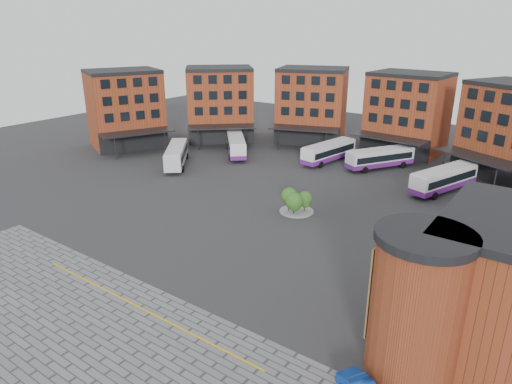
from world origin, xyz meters
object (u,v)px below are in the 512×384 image
Objects in this scene: bus_d at (380,158)px; bus_e at (444,179)px; bus_b at (236,145)px; tree_island at (296,200)px; bus_f at (510,215)px; bus_c at (329,151)px; bus_a at (176,154)px.

bus_e reaches higher than bus_d.
bus_b is at bearing -157.71° from bus_e.
bus_e reaches higher than bus_b.
bus_d is at bearing 86.41° from tree_island.
tree_island is 0.38× the size of bus_d.
tree_island is 23.32m from bus_e.
bus_c is at bearing -172.34° from bus_f.
bus_f is at bearing -11.81° from bus_c.
tree_island is at bearing -62.83° from bus_c.
bus_d reaches higher than bus_f.
bus_e reaches higher than tree_island.
bus_f is (49.98, 5.06, -0.44)m from bus_a.
bus_b is 0.89× the size of bus_c.
bus_c is at bearing -22.10° from bus_b.
tree_island is at bearing -124.62° from bus_f.
bus_c is 1.22× the size of bus_f.
bus_f is (9.73, -8.15, -0.31)m from bus_e.
bus_a is at bearing 167.40° from tree_island.
bus_f is at bearing -20.68° from bus_e.
bus_f is (22.84, 11.13, -0.14)m from tree_island.
bus_b is (-23.16, 17.39, 0.16)m from tree_island.
bus_e is (36.27, 1.89, 0.01)m from bus_b.
tree_island is 25.40m from bus_f.
bus_c is 1.06× the size of bus_d.
bus_d is at bearing -25.55° from bus_b.
tree_island is 27.81m from bus_a.
bus_b is 25.72m from bus_d.
bus_a is 0.88× the size of bus_e.
bus_b is at bearing -150.46° from bus_c.
bus_a is 12.00m from bus_b.
bus_a reaches higher than bus_d.
bus_a is at bearing -151.09° from bus_b.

